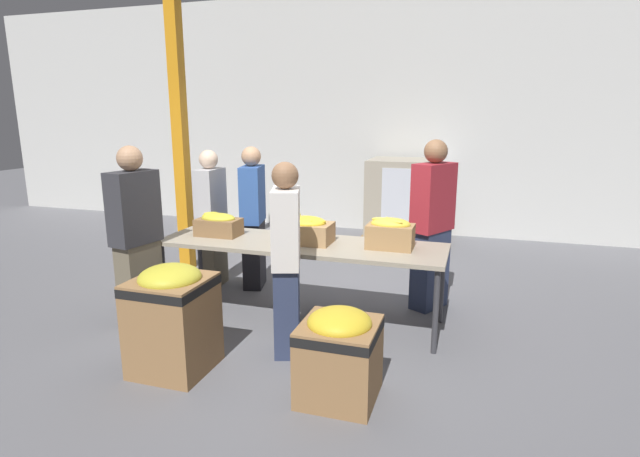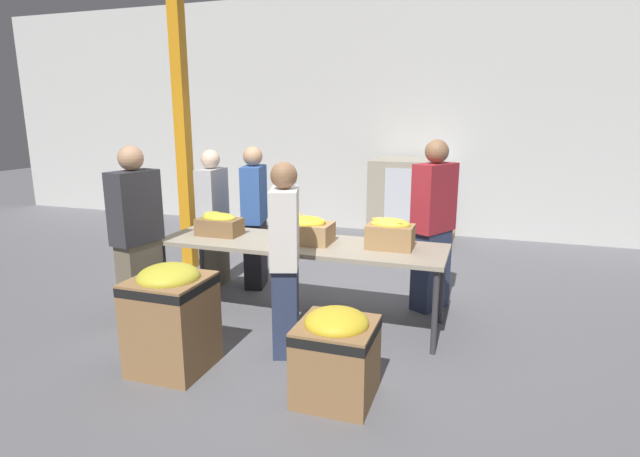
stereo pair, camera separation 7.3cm
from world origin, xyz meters
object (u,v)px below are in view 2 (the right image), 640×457
at_px(volunteer_0, 213,219).
at_px(volunteer_2, 433,227).
at_px(banana_box_0, 219,224).
at_px(donation_bin_1, 336,352).
at_px(sorting_table, 301,247).
at_px(donation_bin_0, 171,314).
at_px(volunteer_4, 255,219).
at_px(volunteer_3, 137,238).
at_px(banana_box_1, 307,229).
at_px(banana_box_2, 390,233).
at_px(pallet_stack_1, 420,205).
at_px(volunteer_1, 285,261).
at_px(pallet_stack_0, 402,201).
at_px(support_pillar, 182,116).

distance_m(volunteer_0, volunteer_2, 2.55).
bearing_deg(banana_box_0, donation_bin_1, -37.86).
bearing_deg(volunteer_2, banana_box_0, -42.19).
relative_size(sorting_table, donation_bin_1, 4.13).
bearing_deg(donation_bin_0, banana_box_0, 102.04).
distance_m(sorting_table, volunteer_4, 1.16).
distance_m(sorting_table, volunteer_3, 1.56).
xyz_separation_m(banana_box_1, banana_box_2, (0.81, 0.05, 0.01)).
xyz_separation_m(volunteer_2, pallet_stack_1, (-0.48, 2.81, -0.28)).
distance_m(volunteer_2, volunteer_3, 2.94).
bearing_deg(volunteer_2, pallet_stack_1, -141.03).
height_order(sorting_table, banana_box_2, banana_box_2).
relative_size(banana_box_1, donation_bin_1, 0.72).
xyz_separation_m(volunteer_2, volunteer_3, (-2.63, -1.31, -0.02)).
bearing_deg(banana_box_1, volunteer_2, 32.19).
bearing_deg(volunteer_0, volunteer_2, 88.17).
xyz_separation_m(banana_box_0, pallet_stack_1, (1.61, 3.51, -0.31)).
xyz_separation_m(sorting_table, volunteer_0, (-1.36, 0.67, 0.06)).
height_order(volunteer_2, donation_bin_1, volunteer_2).
height_order(volunteer_1, donation_bin_1, volunteer_1).
distance_m(banana_box_0, donation_bin_1, 2.16).
xyz_separation_m(volunteer_3, pallet_stack_0, (1.85, 4.11, -0.22)).
bearing_deg(volunteer_3, donation_bin_1, -96.29).
relative_size(volunteer_3, pallet_stack_0, 1.32).
relative_size(banana_box_0, volunteer_2, 0.25).
distance_m(banana_box_0, donation_bin_0, 1.38).
relative_size(volunteer_4, donation_bin_1, 2.45).
height_order(banana_box_0, banana_box_2, banana_box_2).
bearing_deg(banana_box_1, volunteer_0, 155.09).
height_order(volunteer_3, donation_bin_0, volunteer_3).
bearing_deg(volunteer_2, volunteer_3, -34.19).
height_order(support_pillar, pallet_stack_1, support_pillar).
xyz_separation_m(donation_bin_1, pallet_stack_1, (-0.03, 4.79, 0.24)).
height_order(volunteer_2, volunteer_4, volunteer_2).
relative_size(sorting_table, pallet_stack_0, 2.12).
relative_size(volunteer_2, donation_bin_1, 2.61).
distance_m(banana_box_0, pallet_stack_0, 3.75).
bearing_deg(volunteer_3, volunteer_4, -12.13).
height_order(volunteer_4, pallet_stack_1, volunteer_4).
distance_m(sorting_table, banana_box_1, 0.19).
height_order(banana_box_2, support_pillar, support_pillar).
xyz_separation_m(donation_bin_1, pallet_stack_0, (-0.33, 4.78, 0.29)).
height_order(volunteer_2, pallet_stack_0, volunteer_2).
bearing_deg(pallet_stack_1, volunteer_1, -97.91).
distance_m(volunteer_4, support_pillar, 1.71).
distance_m(support_pillar, pallet_stack_0, 3.65).
bearing_deg(volunteer_3, volunteer_0, 7.08).
relative_size(banana_box_2, volunteer_1, 0.26).
relative_size(donation_bin_0, support_pillar, 0.22).
xyz_separation_m(volunteer_1, donation_bin_1, (0.62, -0.57, -0.46)).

